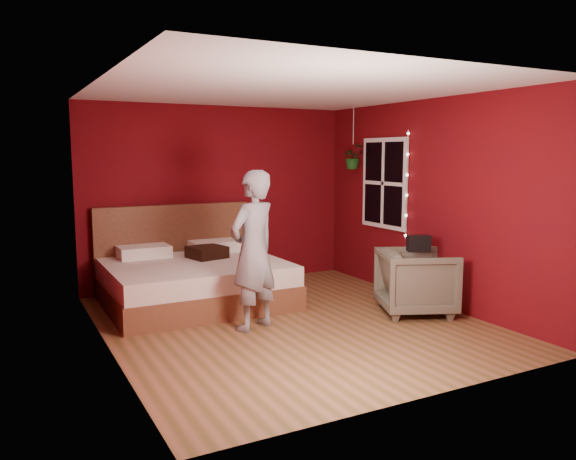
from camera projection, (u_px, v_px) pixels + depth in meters
The scene contains 10 objects.
floor at pixel (291, 322), 6.40m from camera, with size 4.50×4.50×0.00m, color brown.
room_walls at pixel (291, 175), 6.18m from camera, with size 4.04×4.54×2.62m.
window at pixel (384, 183), 7.90m from camera, with size 0.05×0.97×1.27m.
fairy_lights at pixel (407, 185), 7.43m from camera, with size 0.04×0.04×1.45m.
bed at pixel (193, 279), 7.24m from camera, with size 2.20×1.87×1.21m.
person at pixel (253, 251), 6.07m from camera, with size 0.64×0.42×1.74m, color gray.
armchair at pixel (416, 282), 6.73m from camera, with size 0.83×0.85×0.78m, color #6A6953.
handbag at pixel (419, 243), 6.58m from camera, with size 0.26×0.13×0.19m, color black.
throw_pillow at pixel (207, 252), 7.40m from camera, with size 0.43×0.43×0.15m, color black.
hanging_plant at pixel (353, 157), 8.39m from camera, with size 0.36×0.32×0.92m.
Camera 1 is at (-2.91, -5.48, 1.91)m, focal length 35.00 mm.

